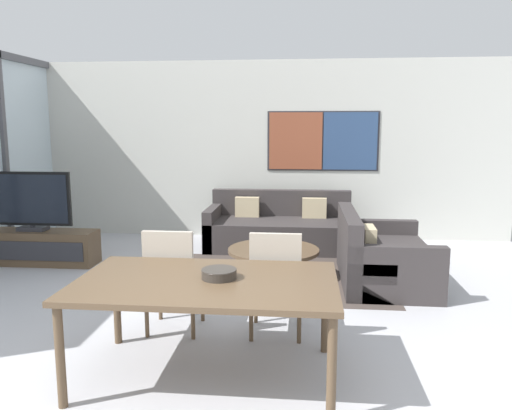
{
  "coord_description": "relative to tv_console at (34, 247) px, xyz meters",
  "views": [
    {
      "loc": [
        0.74,
        -2.51,
        1.79
      ],
      "look_at": [
        0.23,
        2.73,
        0.95
      ],
      "focal_mm": 35.0,
      "sensor_mm": 36.0,
      "label": 1
    }
  ],
  "objects": [
    {
      "name": "dining_chair_centre",
      "position": [
        3.28,
        -1.97,
        0.3
      ],
      "size": [
        0.46,
        0.46,
        0.93
      ],
      "color": "#B2A899",
      "rests_on": "ground_plane"
    },
    {
      "name": "sofa_side",
      "position": [
        4.36,
        -0.36,
        0.05
      ],
      "size": [
        1.0,
        1.54,
        0.81
      ],
      "rotation": [
        0.0,
        0.0,
        1.57
      ],
      "color": "#383333",
      "rests_on": "ground_plane"
    },
    {
      "name": "tv_console",
      "position": [
        0.0,
        0.0,
        0.0
      ],
      "size": [
        1.65,
        0.42,
        0.44
      ],
      "color": "brown",
      "rests_on": "ground_plane"
    },
    {
      "name": "wall_back",
      "position": [
        2.8,
        1.93,
        1.18
      ],
      "size": [
        7.91,
        0.09,
        2.8
      ],
      "color": "silver",
      "rests_on": "ground_plane"
    },
    {
      "name": "sofa_main",
      "position": [
        3.15,
        1.23,
        0.05
      ],
      "size": [
        2.12,
        1.0,
        0.81
      ],
      "color": "#383333",
      "rests_on": "ground_plane"
    },
    {
      "name": "area_rug",
      "position": [
        3.15,
        -0.29,
        -0.22
      ],
      "size": [
        2.72,
        1.94,
        0.01
      ],
      "color": "#473D38",
      "rests_on": "ground_plane"
    },
    {
      "name": "dining_chair_left",
      "position": [
        2.38,
        -1.98,
        0.3
      ],
      "size": [
        0.46,
        0.46,
        0.93
      ],
      "color": "#B2A899",
      "rests_on": "ground_plane"
    },
    {
      "name": "fruit_bowl",
      "position": [
        2.91,
        -2.68,
        0.54
      ],
      "size": [
        0.25,
        0.25,
        0.07
      ],
      "color": "#332D28",
      "rests_on": "dining_table"
    },
    {
      "name": "television",
      "position": [
        0.0,
        0.0,
        0.6
      ],
      "size": [
        1.07,
        0.2,
        0.77
      ],
      "color": "#2D2D33",
      "rests_on": "tv_console"
    },
    {
      "name": "dining_table",
      "position": [
        2.83,
        -2.71,
        0.44
      ],
      "size": [
        1.83,
        1.09,
        0.73
      ],
      "color": "brown",
      "rests_on": "ground_plane"
    },
    {
      "name": "coffee_table",
      "position": [
        3.15,
        -0.29,
        0.04
      ],
      "size": [
        1.08,
        1.08,
        0.35
      ],
      "color": "brown",
      "rests_on": "ground_plane"
    }
  ]
}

